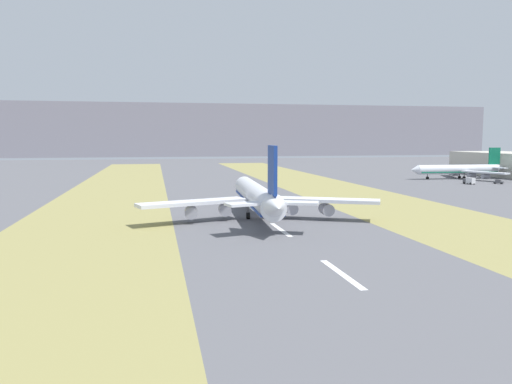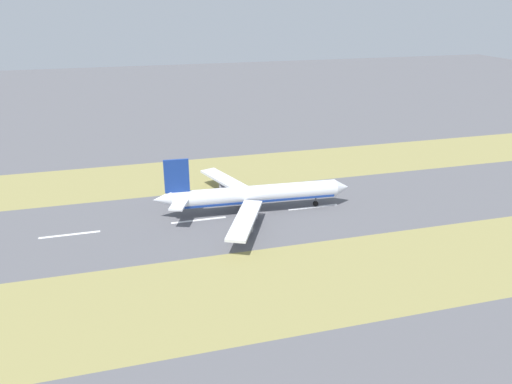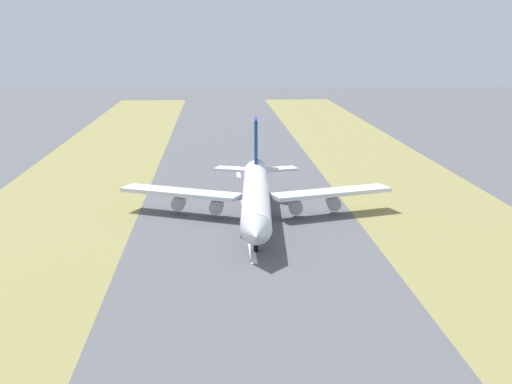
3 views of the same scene
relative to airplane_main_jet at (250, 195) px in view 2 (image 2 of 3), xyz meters
name	(u,v)px [view 2 (image 2 of 3)]	position (x,y,z in m)	size (l,w,h in m)	color
ground_plane	(261,213)	(2.10, 3.23, -6.02)	(800.00, 800.00, 0.00)	#56565B
grass_median_west	(231,171)	(-42.90, 3.23, -6.02)	(40.00, 600.00, 0.01)	olive
grass_median_east	(310,281)	(47.10, 3.23, -6.02)	(40.00, 600.00, 0.01)	olive
centreline_dash_near	(70,235)	(2.10, -58.10, -6.01)	(1.20, 18.00, 0.01)	silver
centreline_dash_mid	(199,220)	(2.10, -18.10, -6.01)	(1.20, 18.00, 0.01)	silver
centreline_dash_far	(313,207)	(2.10, 21.90, -6.01)	(1.20, 18.00, 0.01)	silver
airplane_main_jet	(250,195)	(0.00, 0.00, 0.00)	(64.03, 67.21, 20.20)	silver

